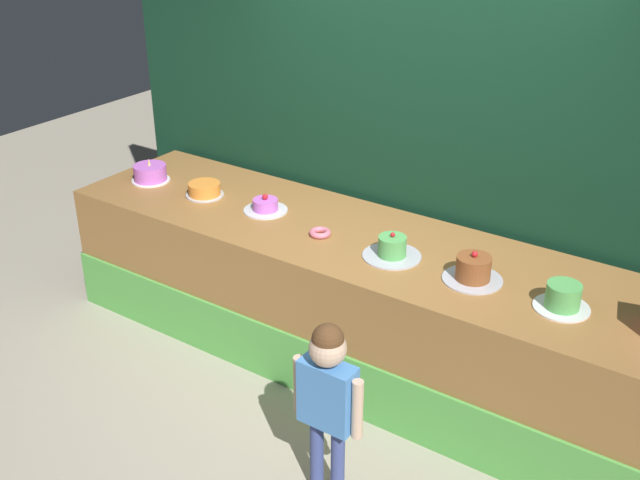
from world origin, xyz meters
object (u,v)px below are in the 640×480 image
Objects in this scene: cake_right at (473,270)px; cake_far_left at (150,173)px; child_figure at (328,389)px; donut at (320,233)px; cake_left at (205,190)px; cake_center_left at (265,206)px; cake_far_right at (563,298)px; cake_center_right at (392,249)px.

cake_far_left is at bearing 179.24° from cake_right.
child_figure is 1.11m from cake_right.
child_figure is 1.29m from donut.
donut is 0.51× the size of cake_left.
cake_center_left is at bearing 3.87° from cake_left.
cake_right reaches higher than cake_left.
cake_right is at bearing 0.81° from donut.
cake_left is 2.55m from cake_far_right.
cake_far_left reaches higher than cake_center_right.
donut is (-0.74, 1.02, 0.24)m from child_figure.
cake_center_left is 2.04m from cake_far_right.
cake_far_left is at bearing 178.19° from donut.
cake_right reaches higher than donut.
cake_center_right is at bearing -2.29° from cake_left.
cake_far_right is (1.02, -0.00, 0.01)m from cake_center_right.
cake_right is (2.04, -0.05, 0.02)m from cake_left.
child_figure is 3.54× the size of cake_far_right.
cake_left is 1.53m from cake_center_right.
donut is 1.53m from cake_far_left.
cake_right is at bearing -0.76° from cake_far_left.
cake_center_left is 0.87× the size of cake_right.
donut is 1.53m from cake_far_right.
donut is 0.49× the size of cake_far_left.
donut is 0.51m from cake_center_right.
cake_center_left is (0.51, 0.03, -0.01)m from cake_left.
child_figure is 7.74× the size of donut.
cake_center_right is at bearing -178.95° from cake_right.
cake_center_right is at bearing -5.36° from cake_center_left.
cake_right is at bearing -1.46° from cake_left.
cake_center_left is 1.53m from cake_right.
donut is 0.46× the size of cake_far_right.
cake_left is (-1.76, 1.09, 0.26)m from child_figure.
cake_center_left is (1.02, 0.05, -0.02)m from cake_far_left.
cake_center_right is (-0.23, 1.03, 0.27)m from child_figure.
cake_center_left is 1.03m from cake_center_right.
cake_left is at bearing 177.71° from cake_center_right.
cake_center_right is 0.51m from cake_right.
child_figure reaches higher than cake_left.
cake_center_right reaches higher than donut.
cake_center_left is 1.00× the size of cake_far_right.
cake_far_right is at bearing -1.61° from cake_right.
child_figure is 3.54× the size of cake_center_left.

